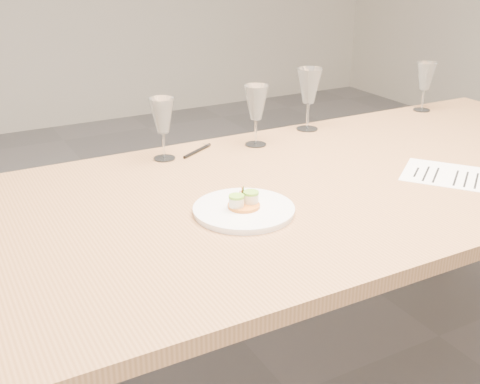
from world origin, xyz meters
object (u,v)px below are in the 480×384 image
recipe_sheet (450,175)px  wine_glass_2 (256,104)px  dinner_plate (244,209)px  wine_glass_1 (162,117)px  dining_table (299,207)px  wine_glass_4 (425,77)px  ballpoint_pen (197,151)px  wine_glass_3 (309,87)px

recipe_sheet → wine_glass_2: size_ratio=1.64×
dinner_plate → wine_glass_1: 0.49m
dining_table → wine_glass_2: 0.43m
recipe_sheet → wine_glass_4: wine_glass_4 is taller
dinner_plate → ballpoint_pen: size_ratio=1.97×
wine_glass_2 → dinner_plate: bearing=-123.2°
dining_table → wine_glass_3: size_ratio=10.82×
ballpoint_pen → wine_glass_1: size_ratio=0.67×
dining_table → recipe_sheet: 0.46m
dining_table → wine_glass_1: wine_glass_1 is taller
ballpoint_pen → wine_glass_2: 0.25m
dining_table → wine_glass_1: bearing=123.5°
ballpoint_pen → dining_table: bearing=-102.3°
recipe_sheet → wine_glass_4: 0.75m
wine_glass_2 → recipe_sheet: bearing=-55.4°
dinner_plate → recipe_sheet: dinner_plate is taller
recipe_sheet → wine_glass_3: (-0.10, 0.58, 0.16)m
dinner_plate → wine_glass_1: size_ratio=1.32×
dining_table → wine_glass_4: size_ratio=12.44×
dinner_plate → wine_glass_1: (-0.02, 0.47, 0.13)m
wine_glass_3 → ballpoint_pen: bearing=-175.0°
ballpoint_pen → wine_glass_2: bearing=-38.6°
dining_table → wine_glass_4: (0.88, 0.43, 0.20)m
recipe_sheet → ballpoint_pen: (-0.56, 0.54, 0.00)m
dining_table → wine_glass_2: bearing=79.6°
dinner_plate → wine_glass_3: 0.78m
dining_table → wine_glass_3: 0.58m
ballpoint_pen → wine_glass_4: bearing=-29.5°
wine_glass_2 → wine_glass_4: size_ratio=1.05×
recipe_sheet → ballpoint_pen: size_ratio=2.54×
wine_glass_3 → wine_glass_2: bearing=-165.5°
wine_glass_1 → ballpoint_pen: bearing=4.2°
ballpoint_pen → recipe_sheet: bearing=-75.5°
recipe_sheet → wine_glass_2: bearing=87.4°
dinner_plate → recipe_sheet: (0.66, -0.06, -0.01)m
wine_glass_2 → dining_table: bearing=-100.4°
ballpoint_pen → wine_glass_2: (0.20, -0.03, 0.14)m
dining_table → wine_glass_4: 1.00m
wine_glass_1 → wine_glass_3: size_ratio=0.88×
dining_table → wine_glass_1: 0.50m
wine_glass_1 → recipe_sheet: bearing=-38.2°
recipe_sheet → ballpoint_pen: bearing=98.7°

